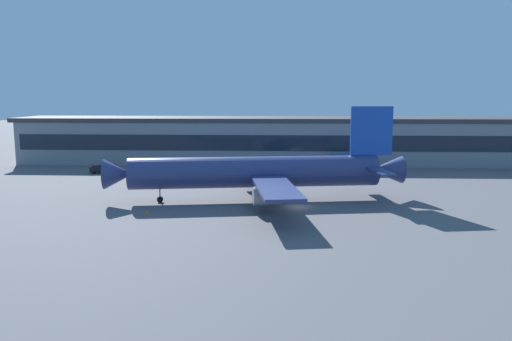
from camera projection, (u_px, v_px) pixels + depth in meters
ground_plane at (298, 207)px, 87.17m from camera, size 600.00×600.00×0.00m
terminal_building at (291, 140)px, 144.17m from camera, size 157.46×18.99×13.08m
airliner at (260, 172)px, 92.08m from camera, size 55.40×47.31×17.32m
catering_truck at (346, 161)px, 130.37m from camera, size 7.65×5.00×4.15m
baggage_tug at (380, 170)px, 122.35m from camera, size 2.99×4.03×1.85m
fuel_truck at (304, 167)px, 122.00m from camera, size 4.93×8.84×3.35m
belt_loader at (104, 168)px, 125.59m from camera, size 6.55×4.89×1.95m
follow_me_car at (276, 167)px, 128.97m from camera, size 4.72×2.88×1.85m
traffic_cone_0 at (147, 212)px, 81.87m from camera, size 0.57×0.57×0.71m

